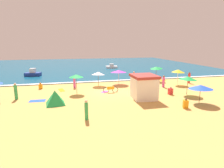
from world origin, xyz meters
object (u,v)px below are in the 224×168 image
(beachgoer_8, at_px, (189,78))
(small_boat_0, at_px, (33,73))
(beach_umbrella_3, at_px, (178,71))
(beach_umbrella_6, at_px, (119,71))
(beachgoer_7, at_px, (146,80))
(beachgoer_9, at_px, (186,104))
(beachgoer_0, at_px, (170,91))
(beachgoer_2, at_px, (16,92))
(beach_tent, at_px, (55,97))
(beachgoer_3, at_px, (134,77))
(beachgoer_5, at_px, (74,82))
(beach_umbrella_2, at_px, (201,87))
(small_boat_1, at_px, (112,67))
(beach_umbrella_1, at_px, (188,78))
(beach_umbrella_8, at_px, (156,68))
(beach_umbrella_7, at_px, (98,73))
(beach_umbrella_0, at_px, (76,76))
(beachgoer_11, at_px, (41,86))
(beachgoer_6, at_px, (86,110))
(lifeguard_cabana, at_px, (144,87))
(parked_bicycle, at_px, (111,89))
(beachgoer_1, at_px, (164,82))

(beachgoer_8, xyz_separation_m, small_boat_0, (-23.67, 11.30, -0.24))
(beach_umbrella_3, bearing_deg, beach_umbrella_6, 164.10)
(beachgoer_7, bearing_deg, beachgoer_9, -89.85)
(beachgoer_0, relative_size, beachgoer_2, 0.51)
(beach_tent, xyz_separation_m, beachgoer_3, (10.85, 7.92, 0.14))
(beachgoer_0, xyz_separation_m, beachgoer_5, (-10.73, 5.80, 0.37))
(beach_umbrella_2, height_order, small_boat_1, beach_umbrella_2)
(beachgoer_8, xyz_separation_m, beachgoer_9, (-7.06, -9.42, -0.38))
(beach_umbrella_3, bearing_deg, beachgoer_0, -129.90)
(small_boat_0, bearing_deg, beach_umbrella_2, -46.53)
(beach_umbrella_1, height_order, beach_umbrella_8, beach_umbrella_8)
(beach_umbrella_1, xyz_separation_m, beach_umbrella_7, (-9.22, 6.88, -0.20))
(beach_umbrella_1, height_order, beach_umbrella_2, beach_umbrella_1)
(beachgoer_5, distance_m, small_boat_0, 12.58)
(beachgoer_0, bearing_deg, beach_umbrella_0, 164.26)
(beach_umbrella_2, bearing_deg, beachgoer_9, -157.29)
(beach_umbrella_3, height_order, beachgoer_2, beach_umbrella_3)
(beach_umbrella_3, height_order, beach_umbrella_7, beach_umbrella_3)
(beachgoer_0, height_order, small_boat_1, small_boat_1)
(beach_umbrella_7, xyz_separation_m, beachgoer_8, (13.40, -1.40, -0.96))
(beachgoer_0, relative_size, beachgoer_11, 1.07)
(beach_umbrella_2, bearing_deg, beach_tent, 168.36)
(beachgoer_2, xyz_separation_m, beachgoer_6, (6.73, -6.99, -0.06))
(beachgoer_0, distance_m, beachgoer_7, 4.69)
(beach_umbrella_7, distance_m, beachgoer_3, 5.68)
(beachgoer_0, bearing_deg, beachgoer_2, 173.42)
(lifeguard_cabana, relative_size, beachgoer_0, 3.08)
(beach_umbrella_3, xyz_separation_m, beachgoer_5, (-14.40, 1.41, -1.22))
(beachgoer_9, bearing_deg, beach_umbrella_1, 53.77)
(beach_umbrella_3, bearing_deg, beachgoer_3, 153.10)
(beach_umbrella_2, bearing_deg, beachgoer_7, 105.18)
(parked_bicycle, xyz_separation_m, beachgoer_8, (12.53, 2.56, 0.40))
(lifeguard_cabana, bearing_deg, beach_umbrella_6, 96.01)
(lifeguard_cabana, distance_m, beachgoer_3, 8.17)
(beachgoer_11, height_order, small_boat_1, small_boat_1)
(beachgoer_7, height_order, beachgoer_11, beachgoer_7)
(beach_umbrella_6, bearing_deg, beachgoer_6, -115.99)
(parked_bicycle, bearing_deg, beach_umbrella_6, 63.52)
(beach_umbrella_2, bearing_deg, lifeguard_cabana, 149.27)
(beach_umbrella_0, bearing_deg, small_boat_1, 66.42)
(beachgoer_7, xyz_separation_m, small_boat_1, (-0.43, 19.07, -0.42))
(beachgoer_1, bearing_deg, beachgoer_2, -175.11)
(lifeguard_cabana, bearing_deg, beach_umbrella_7, 118.11)
(beach_umbrella_3, height_order, small_boat_0, beach_umbrella_3)
(beach_umbrella_0, xyz_separation_m, beachgoer_8, (16.52, 1.98, -1.30))
(lifeguard_cabana, relative_size, beach_umbrella_8, 1.08)
(beach_umbrella_8, bearing_deg, beachgoer_7, -134.81)
(lifeguard_cabana, relative_size, beach_umbrella_0, 1.21)
(beachgoer_11, bearing_deg, beach_umbrella_0, -36.24)
(beach_umbrella_1, relative_size, beachgoer_9, 2.79)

